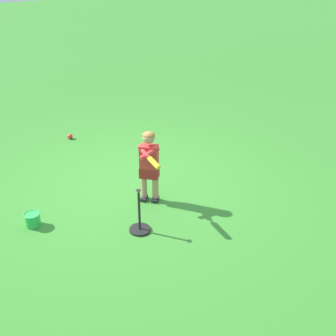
# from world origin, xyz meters

# --- Properties ---
(ground_plane) EXTENTS (40.00, 40.00, 0.00)m
(ground_plane) POSITION_xyz_m (0.00, 0.00, 0.00)
(ground_plane) COLOR #38842D
(child_batter) EXTENTS (0.78, 0.35, 1.08)m
(child_batter) POSITION_xyz_m (0.54, 0.05, 0.65)
(child_batter) COLOR #232328
(child_batter) RESTS_ON ground
(play_ball_near_batter) EXTENTS (0.10, 0.10, 0.10)m
(play_ball_near_batter) POSITION_xyz_m (-2.11, -0.34, 0.05)
(play_ball_near_batter) COLOR red
(play_ball_near_batter) RESTS_ON ground
(batting_tee) EXTENTS (0.28, 0.28, 0.62)m
(batting_tee) POSITION_xyz_m (1.13, -0.39, 0.10)
(batting_tee) COLOR black
(batting_tee) RESTS_ON ground
(toy_bucket) EXTENTS (0.22, 0.22, 0.19)m
(toy_bucket) POSITION_xyz_m (0.36, -1.60, 0.10)
(toy_bucket) COLOR green
(toy_bucket) RESTS_ON ground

